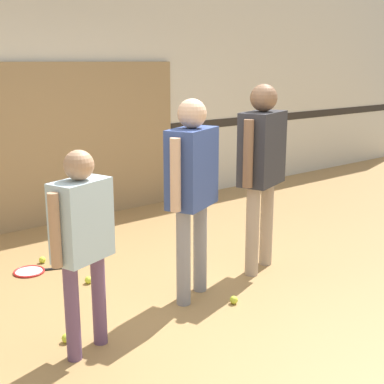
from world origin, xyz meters
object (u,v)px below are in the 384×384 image
at_px(tennis_ball_near_instructor, 234,300).
at_px(tennis_ball_by_spare_racket, 42,260).
at_px(tennis_ball_stray_left, 66,338).
at_px(person_student_left, 82,231).
at_px(person_instructor, 192,178).
at_px(person_student_right, 262,158).
at_px(racket_spare_on_floor, 31,271).
at_px(tennis_ball_stray_right, 88,280).

bearing_deg(tennis_ball_near_instructor, tennis_ball_by_spare_racket, 114.31).
bearing_deg(tennis_ball_by_spare_racket, tennis_ball_stray_left, -108.16).
xyz_separation_m(person_student_left, tennis_ball_by_spare_racket, (0.44, 1.74, -0.83)).
xyz_separation_m(person_student_left, tennis_ball_stray_left, (-0.07, 0.19, -0.83)).
distance_m(person_instructor, person_student_right, 0.88).
distance_m(person_instructor, person_student_left, 1.13).
height_order(person_student_right, tennis_ball_stray_left, person_student_right).
height_order(person_student_right, racket_spare_on_floor, person_student_right).
xyz_separation_m(tennis_ball_near_instructor, tennis_ball_stray_right, (-0.72, 1.11, 0.00)).
bearing_deg(tennis_ball_stray_left, tennis_ball_near_instructor, -12.42).
bearing_deg(person_student_right, person_instructor, -14.13).
xyz_separation_m(tennis_ball_by_spare_racket, tennis_ball_stray_left, (-0.51, -1.55, 0.00)).
height_order(tennis_ball_near_instructor, tennis_ball_by_spare_racket, same).
bearing_deg(racket_spare_on_floor, tennis_ball_stray_left, -81.66).
xyz_separation_m(person_student_left, tennis_ball_near_instructor, (1.27, -0.10, -0.83)).
distance_m(person_instructor, tennis_ball_by_spare_racket, 1.93).
distance_m(tennis_ball_by_spare_racket, tennis_ball_stray_right, 0.74).
relative_size(tennis_ball_stray_left, tennis_ball_stray_right, 1.00).
bearing_deg(person_student_right, tennis_ball_stray_right, -45.81).
xyz_separation_m(tennis_ball_stray_left, tennis_ball_stray_right, (0.62, 0.82, 0.00)).
height_order(person_instructor, tennis_ball_by_spare_racket, person_instructor).
distance_m(tennis_ball_stray_left, tennis_ball_stray_right, 1.02).
distance_m(person_instructor, tennis_ball_stray_left, 1.52).
xyz_separation_m(person_student_right, tennis_ball_near_instructor, (-0.70, -0.40, -1.04)).
relative_size(person_student_left, tennis_ball_stray_right, 21.02).
distance_m(racket_spare_on_floor, tennis_ball_by_spare_racket, 0.24).
distance_m(person_student_left, tennis_ball_stray_left, 0.85).
distance_m(person_student_right, tennis_ball_stray_left, 2.29).
xyz_separation_m(person_instructor, tennis_ball_stray_right, (-0.54, 0.79, -0.99)).
bearing_deg(person_instructor, tennis_ball_stray_right, 100.73).
relative_size(person_student_left, tennis_ball_near_instructor, 21.02).
bearing_deg(tennis_ball_stray_left, racket_spare_on_floor, 76.83).
relative_size(person_instructor, tennis_ball_by_spare_racket, 24.95).
bearing_deg(tennis_ball_stray_right, racket_spare_on_floor, 116.98).
xyz_separation_m(racket_spare_on_floor, tennis_ball_stray_left, (-0.33, -1.39, 0.02)).
bearing_deg(racket_spare_on_floor, tennis_ball_by_spare_racket, 62.04).
bearing_deg(tennis_ball_stray_right, tennis_ball_stray_left, -127.04).
height_order(person_instructor, tennis_ball_near_instructor, person_instructor).
bearing_deg(person_student_right, person_student_left, -10.57).
bearing_deg(tennis_ball_stray_left, person_instructor, 1.28).
bearing_deg(person_instructor, tennis_ball_near_instructor, -84.64).
distance_m(person_student_left, tennis_ball_near_instructor, 1.52).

